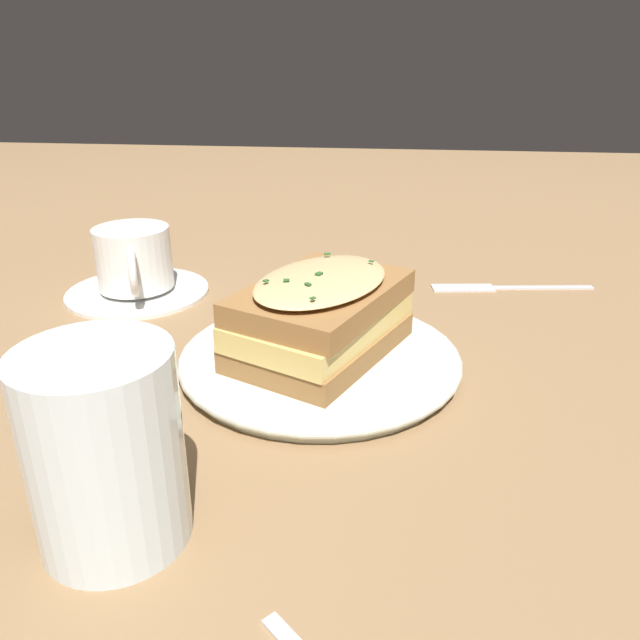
{
  "coord_description": "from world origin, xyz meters",
  "views": [
    {
      "loc": [
        -0.47,
        -0.04,
        0.24
      ],
      "look_at": [
        -0.01,
        0.01,
        0.04
      ],
      "focal_mm": 35.0,
      "sensor_mm": 36.0,
      "label": 1
    }
  ],
  "objects_px": {
    "teacup_with_saucer": "(135,268)",
    "water_glass": "(105,449)",
    "dinner_plate": "(320,359)",
    "sandwich": "(321,315)",
    "fork": "(493,287)"
  },
  "relations": [
    {
      "from": "dinner_plate",
      "to": "fork",
      "type": "relative_size",
      "value": 1.3
    },
    {
      "from": "sandwich",
      "to": "teacup_with_saucer",
      "type": "xyz_separation_m",
      "value": [
        0.14,
        0.21,
        -0.02
      ]
    },
    {
      "from": "sandwich",
      "to": "fork",
      "type": "xyz_separation_m",
      "value": [
        0.2,
        -0.17,
        -0.05
      ]
    },
    {
      "from": "dinner_plate",
      "to": "sandwich",
      "type": "bearing_deg",
      "value": -25.22
    },
    {
      "from": "teacup_with_saucer",
      "to": "fork",
      "type": "xyz_separation_m",
      "value": [
        0.06,
        -0.38,
        -0.03
      ]
    },
    {
      "from": "sandwich",
      "to": "fork",
      "type": "relative_size",
      "value": 0.99
    },
    {
      "from": "teacup_with_saucer",
      "to": "water_glass",
      "type": "bearing_deg",
      "value": -1.72
    },
    {
      "from": "sandwich",
      "to": "water_glass",
      "type": "height_order",
      "value": "water_glass"
    },
    {
      "from": "sandwich",
      "to": "water_glass",
      "type": "relative_size",
      "value": 1.59
    },
    {
      "from": "dinner_plate",
      "to": "fork",
      "type": "distance_m",
      "value": 0.27
    },
    {
      "from": "fork",
      "to": "sandwich",
      "type": "bearing_deg",
      "value": 133.3
    },
    {
      "from": "sandwich",
      "to": "water_glass",
      "type": "xyz_separation_m",
      "value": [
        -0.2,
        0.09,
        0.01
      ]
    },
    {
      "from": "teacup_with_saucer",
      "to": "sandwich",
      "type": "bearing_deg",
      "value": 34.51
    },
    {
      "from": "sandwich",
      "to": "water_glass",
      "type": "bearing_deg",
      "value": 156.67
    },
    {
      "from": "teacup_with_saucer",
      "to": "fork",
      "type": "height_order",
      "value": "teacup_with_saucer"
    }
  ]
}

